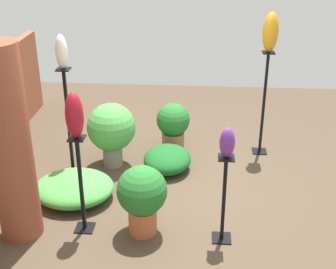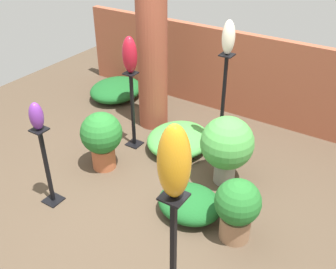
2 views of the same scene
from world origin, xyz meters
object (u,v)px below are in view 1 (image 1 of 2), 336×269
Objects in this scene: potted_plant_front_left at (111,129)px; art_vase_ruby at (74,115)px; art_vase_amber at (270,32)px; potted_plant_mid_right at (173,124)px; potted_plant_back_center at (142,195)px; pedestal_ivory at (69,128)px; pedestal_amber at (263,108)px; pedestal_violet at (224,203)px; art_vase_ivory at (62,52)px; art_vase_violet at (227,143)px; brick_pillar at (9,146)px; pedestal_ruby at (81,189)px.

art_vase_ruby is at bearing 177.76° from potted_plant_front_left.
potted_plant_mid_right is at bearing 91.16° from art_vase_amber.
potted_plant_mid_right is (0.50, -0.79, -0.13)m from potted_plant_front_left.
art_vase_ruby is 1.09m from potted_plant_back_center.
art_vase_amber is (0.83, -2.50, 1.06)m from pedestal_ivory.
pedestal_amber is 1.27m from potted_plant_mid_right.
pedestal_violet is at bearing -92.78° from art_vase_ruby.
art_vase_amber reaches higher than potted_plant_mid_right.
pedestal_ivory reaches higher than potted_plant_mid_right.
art_vase_violet is at bearing -122.46° from art_vase_ivory.
pedestal_ivory is (1.25, -0.23, -0.37)m from brick_pillar.
pedestal_ivory is 1.85× the size of potted_plant_back_center.
pedestal_violet reaches higher than potted_plant_back_center.
art_vase_ivory reaches higher than pedestal_amber.
art_vase_ruby is 1.50m from art_vase_violet.
art_vase_ruby is 2.31m from potted_plant_mid_right.
art_vase_amber is 0.59× the size of potted_plant_front_left.
brick_pillar is 2.12× the size of pedestal_violet.
art_vase_ivory is at bearing 42.72° from potted_plant_back_center.
pedestal_violet is at bearing -122.46° from art_vase_ivory.
brick_pillar is 2.65× the size of potted_plant_back_center.
art_vase_amber is (-0.00, 0.00, 1.05)m from pedestal_amber.
pedestal_amber is at bearing -46.70° from art_vase_ruby.
pedestal_amber is 2.46m from potted_plant_back_center.
art_vase_amber is 2.21m from art_vase_violet.
brick_pillar is 2.35× the size of potted_plant_front_left.
art_vase_amber is (2.08, -2.73, 0.69)m from brick_pillar.
art_vase_violet is at bearing -136.71° from potted_plant_front_left.
pedestal_ruby is at bearing -159.84° from art_vase_ivory.
art_vase_ruby is at bearing 0.00° from pedestal_ruby.
art_vase_ivory is at bearing 122.66° from potted_plant_mid_right.
pedestal_ruby is at bearing 0.00° from art_vase_ruby.
pedestal_ruby is 1.67m from art_vase_ivory.
art_vase_ruby is at bearing 156.55° from potted_plant_mid_right.
brick_pillar is at bearing 127.25° from art_vase_amber.
pedestal_ruby is 0.84m from art_vase_ruby.
brick_pillar is at bearing 155.62° from potted_plant_front_left.
potted_plant_mid_right is at bearing 91.16° from pedestal_amber.
art_vase_amber reaches higher than pedestal_ivory.
art_vase_ruby is (-1.97, 2.09, 0.66)m from pedestal_amber.
pedestal_amber reaches higher than potted_plant_front_left.
pedestal_ivory is 2.64m from pedestal_amber.
pedestal_amber is at bearing -71.62° from pedestal_ivory.
art_vase_amber is (1.97, -2.09, 1.23)m from pedestal_ruby.
art_vase_ivory is at bearing -90.00° from pedestal_ivory.
pedestal_amber is 2.17m from art_vase_violet.
brick_pillar reaches higher than pedestal_violet.
pedestal_amber is 1.05m from art_vase_amber.
pedestal_ruby is 3.56× the size of art_vase_violet.
art_vase_amber is (2.04, -0.61, 1.28)m from pedestal_violet.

